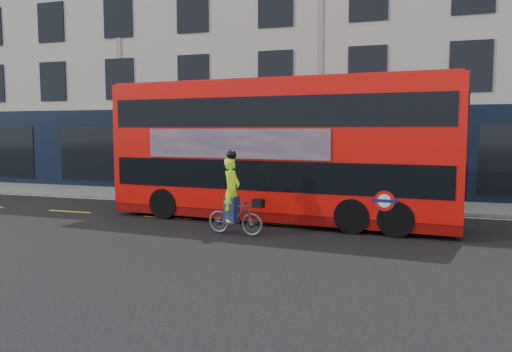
% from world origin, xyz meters
% --- Properties ---
extents(ground, '(120.00, 120.00, 0.00)m').
position_xyz_m(ground, '(0.00, 0.00, 0.00)').
color(ground, black).
rests_on(ground, ground).
extents(pavement, '(60.00, 3.00, 0.12)m').
position_xyz_m(pavement, '(0.00, 6.50, 0.06)').
color(pavement, gray).
rests_on(pavement, ground).
extents(kerb, '(60.00, 0.12, 0.13)m').
position_xyz_m(kerb, '(0.00, 5.00, 0.07)').
color(kerb, slate).
rests_on(kerb, ground).
extents(building_terrace, '(50.00, 10.07, 15.00)m').
position_xyz_m(building_terrace, '(0.00, 12.94, 7.49)').
color(building_terrace, '#AAA7A0').
rests_on(building_terrace, ground).
extents(road_edge_line, '(58.00, 0.10, 0.01)m').
position_xyz_m(road_edge_line, '(0.00, 4.70, 0.00)').
color(road_edge_line, silver).
rests_on(road_edge_line, ground).
extents(lane_dashes, '(58.00, 0.12, 0.01)m').
position_xyz_m(lane_dashes, '(0.00, 1.50, 0.00)').
color(lane_dashes, gold).
rests_on(lane_dashes, ground).
extents(bus, '(11.55, 3.43, 4.59)m').
position_xyz_m(bus, '(-0.15, 2.20, 2.35)').
color(bus, red).
rests_on(bus, ground).
extents(cyclist, '(1.78, 0.71, 2.44)m').
position_xyz_m(cyclist, '(-0.81, -0.37, 0.83)').
color(cyclist, '#4B4E50').
rests_on(cyclist, ground).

